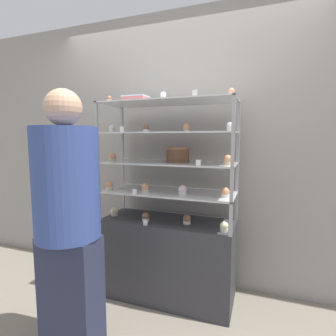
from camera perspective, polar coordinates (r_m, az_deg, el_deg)
The scene contains 33 objects.
ground_plane at distance 2.62m, azimuth 0.00°, elevation -26.04°, with size 20.00×20.00×0.00m, color gray.
back_wall at distance 2.57m, azimuth 2.80°, elevation 3.99°, with size 8.00×0.05×2.60m.
display_base at distance 2.45m, azimuth 0.00°, elevation -19.08°, with size 1.14×0.45×0.70m.
display_riser_lower at distance 2.26m, azimuth 0.00°, elevation -5.51°, with size 1.14×0.45×0.25m.
display_riser_middle at distance 2.22m, azimuth 0.00°, elevation 0.87°, with size 1.14×0.45×0.25m.
display_riser_upper at distance 2.21m, azimuth 0.00°, elevation 7.39°, with size 1.14×0.45×0.25m.
display_riser_top at distance 2.23m, azimuth 0.00°, elevation 13.88°, with size 1.14×0.45×0.25m.
layer_cake_centerpiece at distance 2.23m, azimuth 2.14°, elevation 2.99°, with size 0.20×0.20×0.13m.
sheet_cake_frosted at distance 2.41m, azimuth -7.05°, elevation 14.49°, with size 0.21×0.16×0.07m.
cupcake_0 at distance 2.49m, azimuth -11.61°, elevation -9.29°, with size 0.07×0.07×0.08m.
cupcake_1 at distance 2.29m, azimuth -4.88°, elevation -10.55°, with size 0.07×0.07×0.08m.
cupcake_2 at distance 2.22m, azimuth 4.12°, elevation -11.11°, with size 0.07×0.07×0.08m.
cupcake_3 at distance 2.09m, azimuth 12.11°, elevation -12.38°, with size 0.07×0.07×0.08m.
price_tag_0 at distance 2.18m, azimuth -4.94°, elevation -11.82°, with size 0.04×0.00×0.04m.
cupcake_4 at distance 2.38m, azimuth -12.61°, elevation -3.79°, with size 0.07×0.07×0.08m.
cupcake_5 at distance 2.23m, azimuth -4.93°, elevation -4.33°, with size 0.07×0.07×0.08m.
cupcake_6 at distance 2.12m, azimuth 3.15°, elevation -4.86°, with size 0.07×0.07×0.08m.
cupcake_7 at distance 2.07m, azimuth 12.33°, elevation -5.27°, with size 0.07×0.07×0.08m.
price_tag_1 at distance 2.16m, azimuth -7.29°, elevation -5.11°, with size 0.04×0.00×0.04m.
cupcake_8 at distance 2.37m, azimuth -12.02°, elevation 2.35°, with size 0.06×0.06×0.08m.
cupcake_9 at distance 2.05m, azimuth 12.87°, elevation 1.70°, with size 0.06×0.06×0.08m.
price_tag_2 at distance 1.94m, azimuth 6.62°, elevation 1.15°, with size 0.04×0.00×0.04m.
cupcake_10 at distance 2.40m, azimuth -12.06°, elevation 8.34°, with size 0.06×0.06×0.07m.
cupcake_11 at distance 2.22m, azimuth -4.78°, elevation 8.62°, with size 0.06×0.06×0.07m.
cupcake_12 at distance 2.12m, azimuth 4.07°, elevation 8.73°, with size 0.06×0.06×0.07m.
cupcake_13 at distance 2.03m, azimuth 13.34°, elevation 8.68°, with size 0.06×0.06×0.07m.
price_tag_3 at distance 2.16m, azimuth -10.02°, elevation 8.33°, with size 0.04×0.00×0.04m.
cupcake_14 at distance 2.42m, azimuth -12.67°, elevation 14.32°, with size 0.05×0.05×0.07m.
cupcake_15 at distance 2.18m, azimuth -1.05°, elevation 15.39°, with size 0.05×0.05×0.07m.
cupcake_16 at distance 2.08m, azimuth 13.66°, elevation 15.65°, with size 0.05×0.05×0.07m.
price_tag_4 at distance 1.97m, azimuth 5.86°, elevation 16.01°, with size 0.04×0.00×0.04m.
donut_glazed at distance 2.18m, azimuth 7.84°, elevation 14.89°, with size 0.13×0.13×0.03m.
customer_figure at distance 1.78m, azimuth -20.92°, elevation -10.19°, with size 0.40×0.40×1.70m.
Camera 1 is at (0.75, -2.08, 1.41)m, focal length 28.00 mm.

